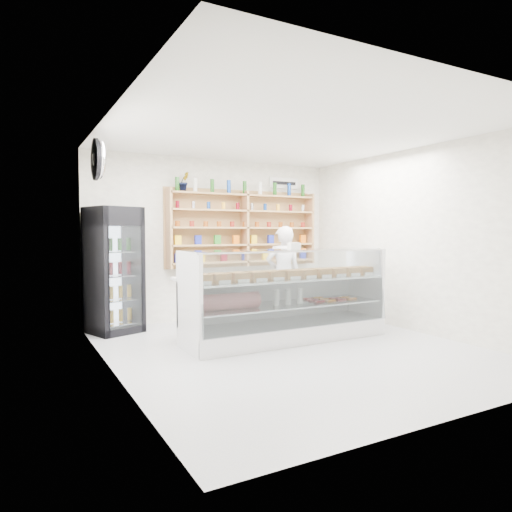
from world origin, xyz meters
TOP-DOWN VIEW (x-y plane):
  - room at (0.00, 0.00)m, footprint 5.00×5.00m
  - display_counter at (0.21, 0.51)m, footprint 2.94×0.88m
  - shop_worker at (0.82, 1.55)m, footprint 0.67×0.53m
  - drinks_cooler at (-1.83, 2.14)m, footprint 0.86×0.85m
  - wall_shelving at (0.50, 2.34)m, footprint 2.84×0.28m
  - potted_plant at (-0.63, 2.34)m, footprint 0.21×0.18m
  - security_mirror at (-2.17, 1.20)m, footprint 0.15×0.50m
  - wall_sign at (1.40, 2.47)m, footprint 0.62×0.03m

SIDE VIEW (x-z plane):
  - display_counter at x=0.21m, z-range -0.29..0.99m
  - shop_worker at x=0.82m, z-range 0.00..1.62m
  - drinks_cooler at x=-1.83m, z-range 0.00..1.90m
  - room at x=0.00m, z-range -1.10..3.90m
  - wall_shelving at x=0.50m, z-range 0.93..2.26m
  - potted_plant at x=-0.63m, z-range 2.20..2.52m
  - security_mirror at x=-2.17m, z-range 2.20..2.70m
  - wall_sign at x=1.40m, z-range 2.35..2.55m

